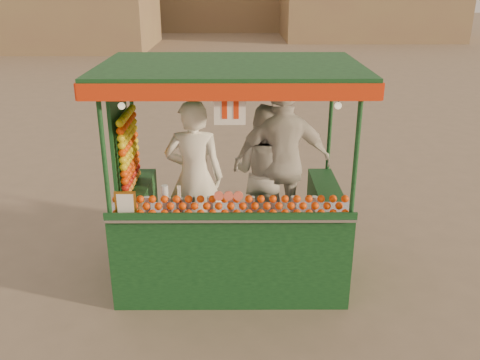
{
  "coord_description": "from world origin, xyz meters",
  "views": [
    {
      "loc": [
        0.01,
        -5.04,
        3.11
      ],
      "look_at": [
        0.03,
        -0.04,
        1.13
      ],
      "focal_mm": 38.47,
      "sensor_mm": 36.0,
      "label": 1
    }
  ],
  "objects_px": {
    "vendor_left": "(194,178)",
    "juice_cart": "(225,216)",
    "vendor_middle": "(264,172)",
    "vendor_right": "(282,163)"
  },
  "relations": [
    {
      "from": "vendor_left",
      "to": "vendor_right",
      "type": "height_order",
      "value": "vendor_right"
    },
    {
      "from": "juice_cart",
      "to": "vendor_right",
      "type": "xyz_separation_m",
      "value": [
        0.63,
        0.42,
        0.44
      ]
    },
    {
      "from": "vendor_left",
      "to": "vendor_right",
      "type": "relative_size",
      "value": 0.92
    },
    {
      "from": "vendor_left",
      "to": "vendor_middle",
      "type": "height_order",
      "value": "vendor_left"
    },
    {
      "from": "juice_cart",
      "to": "vendor_left",
      "type": "xyz_separation_m",
      "value": [
        -0.33,
        0.18,
        0.36
      ]
    },
    {
      "from": "vendor_right",
      "to": "vendor_left",
      "type": "bearing_deg",
      "value": 9.12
    },
    {
      "from": "vendor_middle",
      "to": "juice_cart",
      "type": "bearing_deg",
      "value": 76.18
    },
    {
      "from": "vendor_middle",
      "to": "vendor_right",
      "type": "height_order",
      "value": "vendor_right"
    },
    {
      "from": "vendor_left",
      "to": "juice_cart",
      "type": "bearing_deg",
      "value": 153.17
    },
    {
      "from": "juice_cart",
      "to": "vendor_middle",
      "type": "bearing_deg",
      "value": 49.73
    }
  ]
}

